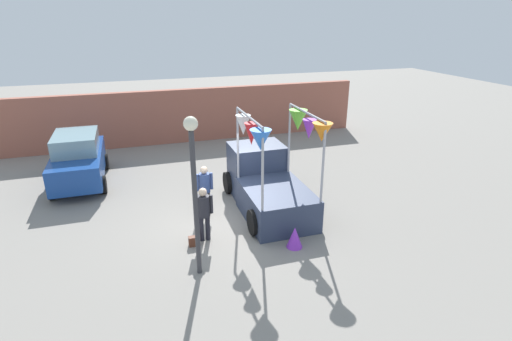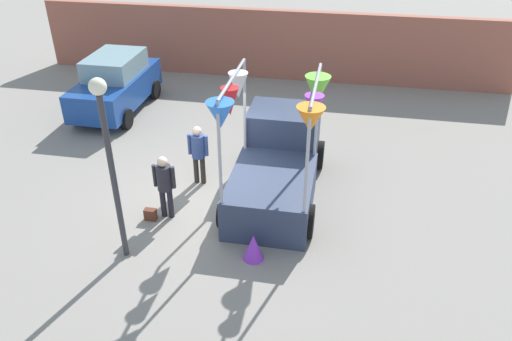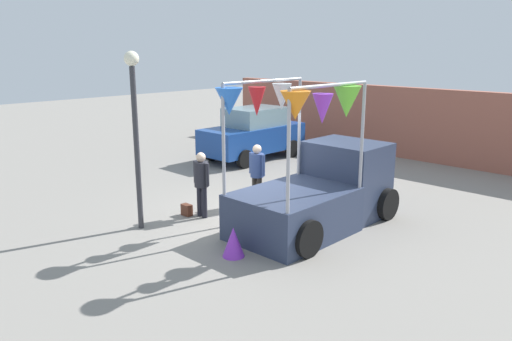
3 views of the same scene
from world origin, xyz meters
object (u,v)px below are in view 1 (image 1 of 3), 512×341
folded_kite_bundle_violet (295,237)px  street_lamp (194,176)px  handbag (194,241)px  parked_car (78,159)px  person_vendor (205,186)px  person_customer (204,209)px  vendor_truck (266,179)px

folded_kite_bundle_violet → street_lamp: bearing=-172.3°
folded_kite_bundle_violet → handbag: bearing=161.0°
parked_car → street_lamp: (3.24, -6.99, 1.62)m
handbag → folded_kite_bundle_violet: bearing=-19.0°
handbag → folded_kite_bundle_violet: size_ratio=0.47×
person_vendor → parked_car: bearing=135.3°
parked_car → folded_kite_bundle_violet: parked_car is taller
folded_kite_bundle_violet → parked_car: bearing=131.8°
parked_car → street_lamp: size_ratio=1.02×
person_customer → person_vendor: 1.61m
person_customer → handbag: (-0.35, -0.20, -0.82)m
person_customer → street_lamp: size_ratio=0.41×
vendor_truck → handbag: size_ratio=14.93×
vendor_truck → person_customer: vendor_truck is taller
vendor_truck → parked_car: bearing=146.8°
parked_car → folded_kite_bundle_violet: 8.91m
parked_car → handbag: bearing=-60.0°
parked_car → person_customer: 6.63m
person_vendor → folded_kite_bundle_violet: (1.93, -2.67, -0.67)m
handbag → person_vendor: bearing=68.9°
parked_car → street_lamp: bearing=-65.1°
person_customer → handbag: size_ratio=5.70×
parked_car → person_vendor: 5.62m
vendor_truck → folded_kite_bundle_violet: 2.76m
street_lamp → person_vendor: bearing=76.1°
parked_car → handbag: size_ratio=14.29×
vendor_truck → handbag: (-2.71, -1.79, -0.78)m
person_customer → handbag: 0.91m
vendor_truck → folded_kite_bundle_violet: bearing=-92.2°
vendor_truck → folded_kite_bundle_violet: (-0.10, -2.69, -0.62)m
parked_car → person_vendor: size_ratio=2.48×
person_vendor → handbag: person_vendor is taller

